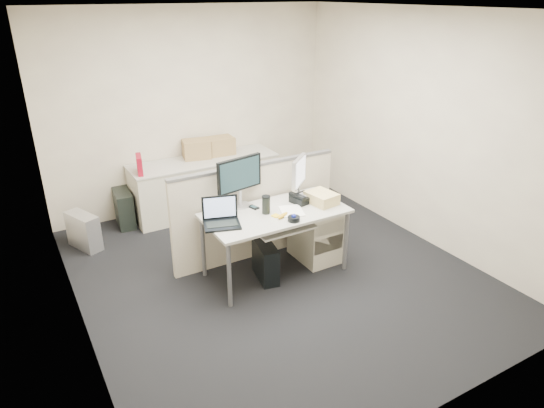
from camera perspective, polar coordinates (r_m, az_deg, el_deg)
floor at (r=5.41m, az=0.38°, el=-8.02°), size 4.00×4.50×0.01m
ceiling at (r=4.59m, az=0.48°, el=21.99°), size 4.00×4.50×0.01m
wall_back at (r=6.80m, az=-9.37°, el=10.80°), size 4.00×0.02×2.70m
wall_front at (r=3.25m, az=20.97°, el=-5.35°), size 4.00×0.02×2.70m
wall_left at (r=4.25m, az=-23.57°, el=1.10°), size 0.02×4.50×2.70m
wall_right at (r=6.05m, az=17.19°, el=8.45°), size 0.02×4.50×2.70m
desk at (r=5.08m, az=0.40°, el=-1.60°), size 1.50×0.75×0.73m
keyboard_tray at (r=4.97m, az=1.45°, el=-2.83°), size 0.62×0.32×0.02m
drawer_pedestal at (r=5.54m, az=5.05°, el=-3.35°), size 0.40×0.55×0.65m
cubicle_partition at (r=5.49m, az=-1.95°, el=-0.95°), size 2.00×0.06×1.10m
back_counter at (r=6.80m, az=-7.84°, el=2.15°), size 2.00×0.60×0.72m
monitor_main at (r=5.10m, az=-3.83°, el=2.57°), size 0.57×0.31×0.54m
monitor_small at (r=5.30m, az=3.17°, el=2.99°), size 0.42×0.40×0.47m
laptop at (r=4.73m, az=-5.97°, el=-1.12°), size 0.42×0.36×0.27m
trackball at (r=4.85m, az=2.58°, el=-1.75°), size 0.16×0.16×0.05m
desk_phone at (r=5.29m, az=3.64°, el=0.65°), size 0.28×0.24×0.08m
paper_stack at (r=5.06m, az=2.33°, el=-0.84°), size 0.31×0.34×0.01m
sticky_pad at (r=4.96m, az=0.46°, el=-1.39°), size 0.09×0.09×0.01m
travel_mug at (r=4.99m, az=-0.70°, el=-0.14°), size 0.11×0.11×0.18m
banana at (r=4.93m, az=1.28°, el=-1.36°), size 0.18×0.12×0.04m
cellphone at (r=5.15m, az=-2.16°, el=-0.39°), size 0.09×0.13×0.02m
manila_folders at (r=5.27m, az=5.85°, el=0.72°), size 0.30×0.35×0.12m
keyboard at (r=5.01m, az=1.70°, el=-2.29°), size 0.45×0.20×0.02m
pc_tower_desk at (r=5.20m, az=-0.77°, el=-6.76°), size 0.26×0.46×0.41m
pc_tower_spare_dark at (r=6.65m, az=-17.04°, el=-0.43°), size 0.24×0.52×0.47m
pc_tower_spare_silver at (r=6.21m, az=-21.28°, el=-2.98°), size 0.35×0.50×0.43m
cardboard_box_left at (r=6.73m, az=-8.87°, el=6.32°), size 0.41×0.34×0.27m
cardboard_box_right at (r=6.86m, az=-6.08°, el=6.76°), size 0.37×0.29×0.26m
red_binder at (r=6.29m, az=-15.33°, el=4.42°), size 0.12×0.28×0.25m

